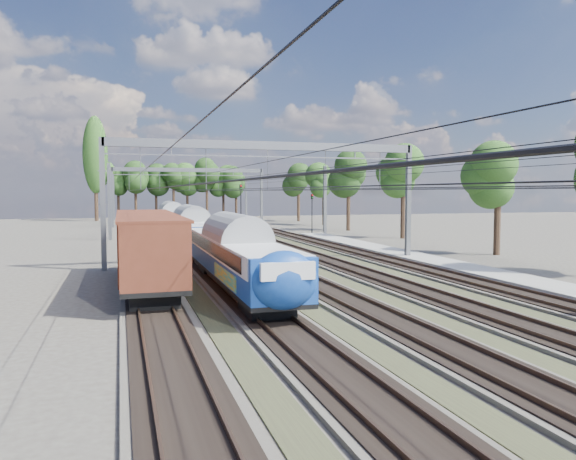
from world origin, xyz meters
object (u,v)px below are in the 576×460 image
object	(u,v)px
signal_far	(312,209)
worker	(222,229)
freight_boxcar	(147,245)
emu_train	(192,226)
signal_near	(241,201)

from	to	relation	value
signal_far	worker	bearing A→B (deg)	-166.46
freight_boxcar	signal_far	xyz separation A→B (m)	(21.98, 35.82, 0.77)
emu_train	signal_near	world-z (taller)	signal_near
emu_train	freight_boxcar	distance (m)	17.79
freight_boxcar	signal_far	distance (m)	42.03
worker	signal_near	world-z (taller)	signal_near
freight_boxcar	worker	xyz separation A→B (m)	(10.48, 36.36, -1.61)
worker	signal_near	bearing A→B (deg)	-33.45
signal_near	worker	bearing A→B (deg)	-94.09
emu_train	worker	world-z (taller)	emu_train
signal_near	emu_train	bearing A→B (deg)	-86.98
emu_train	signal_near	xyz separation A→B (m)	(10.04, 26.94, 1.61)
emu_train	freight_boxcar	bearing A→B (deg)	-104.66
emu_train	freight_boxcar	size ratio (longest dim) A/B	3.81
emu_train	signal_near	bearing A→B (deg)	69.55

